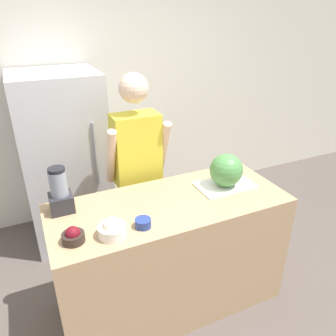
{
  "coord_description": "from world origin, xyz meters",
  "views": [
    {
      "loc": [
        -0.83,
        -1.43,
        2.15
      ],
      "look_at": [
        0.0,
        0.38,
        1.18
      ],
      "focal_mm": 35.0,
      "sensor_mm": 36.0,
      "label": 1
    }
  ],
  "objects": [
    {
      "name": "ground_plane",
      "position": [
        0.0,
        0.0,
        0.0
      ],
      "size": [
        14.0,
        14.0,
        0.0
      ],
      "primitive_type": "plane",
      "color": "#564C47"
    },
    {
      "name": "wall_back",
      "position": [
        0.0,
        2.03,
        1.3
      ],
      "size": [
        8.0,
        0.06,
        2.6
      ],
      "color": "silver",
      "rests_on": "ground_plane"
    },
    {
      "name": "counter_island",
      "position": [
        0.0,
        0.35,
        0.47
      ],
      "size": [
        1.68,
        0.7,
        0.93
      ],
      "color": "tan",
      "rests_on": "ground_plane"
    },
    {
      "name": "refrigerator",
      "position": [
        -0.54,
        1.61,
        0.84
      ],
      "size": [
        0.76,
        0.76,
        1.67
      ],
      "color": "#B7B7BC",
      "rests_on": "ground_plane"
    },
    {
      "name": "person",
      "position": [
        -0.04,
        0.9,
        0.91
      ],
      "size": [
        0.51,
        0.27,
        1.74
      ],
      "color": "gray",
      "rests_on": "ground_plane"
    },
    {
      "name": "cutting_board",
      "position": [
        0.48,
        0.39,
        0.94
      ],
      "size": [
        0.43,
        0.27,
        0.01
      ],
      "color": "white",
      "rests_on": "counter_island"
    },
    {
      "name": "watermelon",
      "position": [
        0.48,
        0.38,
        1.07
      ],
      "size": [
        0.25,
        0.25,
        0.25
      ],
      "color": "#4C8C47",
      "rests_on": "cutting_board"
    },
    {
      "name": "bowl_cherries",
      "position": [
        -0.69,
        0.19,
        0.97
      ],
      "size": [
        0.13,
        0.13,
        0.1
      ],
      "color": "#2D231E",
      "rests_on": "counter_island"
    },
    {
      "name": "bowl_cream",
      "position": [
        -0.47,
        0.15,
        0.98
      ],
      "size": [
        0.17,
        0.17,
        0.12
      ],
      "color": "white",
      "rests_on": "counter_island"
    },
    {
      "name": "bowl_small_blue",
      "position": [
        -0.27,
        0.16,
        0.96
      ],
      "size": [
        0.1,
        0.1,
        0.06
      ],
      "color": "navy",
      "rests_on": "counter_island"
    },
    {
      "name": "blender",
      "position": [
        -0.7,
        0.55,
        1.07
      ],
      "size": [
        0.15,
        0.15,
        0.32
      ],
      "color": "#28282D",
      "rests_on": "counter_island"
    }
  ]
}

